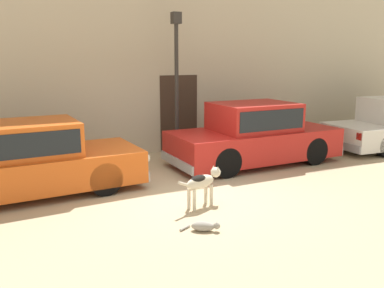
{
  "coord_description": "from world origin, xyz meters",
  "views": [
    {
      "loc": [
        -3.1,
        -6.97,
        2.57
      ],
      "look_at": [
        0.17,
        0.2,
        0.9
      ],
      "focal_mm": 38.23,
      "sensor_mm": 36.0,
      "label": 1
    }
  ],
  "objects": [
    {
      "name": "stray_cat",
      "position": [
        -0.54,
        -1.79,
        0.08
      ],
      "size": [
        0.56,
        0.4,
        0.16
      ],
      "rotation": [
        0.0,
        0.0,
        5.73
      ],
      "color": "gray",
      "rests_on": "ground_plane"
    },
    {
      "name": "street_lamp",
      "position": [
        0.89,
        2.72,
        2.36
      ],
      "size": [
        0.22,
        0.22,
        3.67
      ],
      "color": "#2D2B28",
      "rests_on": "ground_plane"
    },
    {
      "name": "parked_sedan_nearest",
      "position": [
        -2.84,
        1.13,
        0.69
      ],
      "size": [
        4.46,
        1.99,
        1.4
      ],
      "rotation": [
        0.0,
        0.0,
        0.07
      ],
      "color": "#D15619",
      "rests_on": "ground_plane"
    },
    {
      "name": "apartment_block",
      "position": [
        3.66,
        6.23,
        3.77
      ],
      "size": [
        16.05,
        5.55,
        7.54
      ],
      "color": "#BCB299",
      "rests_on": "ground_plane"
    },
    {
      "name": "stray_dog_spotted",
      "position": [
        -0.11,
        -0.84,
        0.46
      ],
      "size": [
        1.0,
        0.4,
        0.68
      ],
      "rotation": [
        0.0,
        0.0,
        0.32
      ],
      "color": "beige",
      "rests_on": "ground_plane"
    },
    {
      "name": "ground_plane",
      "position": [
        0.0,
        0.0,
        0.0
      ],
      "size": [
        80.0,
        80.0,
        0.0
      ],
      "primitive_type": "plane",
      "color": "tan"
    },
    {
      "name": "parked_sedan_second",
      "position": [
        2.36,
        1.34,
        0.73
      ],
      "size": [
        4.36,
        1.87,
        1.5
      ],
      "rotation": [
        0.0,
        0.0,
        0.03
      ],
      "color": "#AD1E19",
      "rests_on": "ground_plane"
    }
  ]
}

